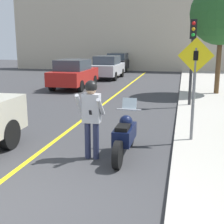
{
  "coord_description": "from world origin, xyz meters",
  "views": [
    {
      "loc": [
        2.77,
        -4.01,
        2.65
      ],
      "look_at": [
        1.13,
        3.13,
        1.01
      ],
      "focal_mm": 50.0,
      "sensor_mm": 36.0,
      "label": 1
    }
  ],
  "objects_px": {
    "person_biker": "(91,111)",
    "traffic_light": "(192,46)",
    "street_tree": "(222,13)",
    "crossing_sign": "(194,80)",
    "motorcycle": "(125,135)",
    "parked_car_red": "(74,74)",
    "parked_car_silver": "(108,67)",
    "parked_car_black": "(118,62)"
  },
  "relations": [
    {
      "from": "motorcycle",
      "to": "crossing_sign",
      "type": "bearing_deg",
      "value": 39.67
    },
    {
      "from": "person_biker",
      "to": "parked_car_silver",
      "type": "bearing_deg",
      "value": 102.48
    },
    {
      "from": "street_tree",
      "to": "parked_car_red",
      "type": "height_order",
      "value": "street_tree"
    },
    {
      "from": "person_biker",
      "to": "parked_car_red",
      "type": "distance_m",
      "value": 11.54
    },
    {
      "from": "motorcycle",
      "to": "parked_car_red",
      "type": "height_order",
      "value": "parked_car_red"
    },
    {
      "from": "crossing_sign",
      "to": "street_tree",
      "type": "xyz_separation_m",
      "value": [
        1.38,
        8.26,
        2.3
      ]
    },
    {
      "from": "motorcycle",
      "to": "person_biker",
      "type": "distance_m",
      "value": 1.02
    },
    {
      "from": "traffic_light",
      "to": "parked_car_black",
      "type": "xyz_separation_m",
      "value": [
        -6.26,
        15.51,
        -1.65
      ]
    },
    {
      "from": "traffic_light",
      "to": "street_tree",
      "type": "distance_m",
      "value": 3.96
    },
    {
      "from": "motorcycle",
      "to": "crossing_sign",
      "type": "distance_m",
      "value": 2.37
    },
    {
      "from": "traffic_light",
      "to": "parked_car_black",
      "type": "relative_size",
      "value": 0.82
    },
    {
      "from": "motorcycle",
      "to": "parked_car_red",
      "type": "relative_size",
      "value": 0.53
    },
    {
      "from": "street_tree",
      "to": "crossing_sign",
      "type": "bearing_deg",
      "value": -99.51
    },
    {
      "from": "person_biker",
      "to": "motorcycle",
      "type": "bearing_deg",
      "value": 26.92
    },
    {
      "from": "person_biker",
      "to": "parked_car_black",
      "type": "height_order",
      "value": "person_biker"
    },
    {
      "from": "crossing_sign",
      "to": "street_tree",
      "type": "bearing_deg",
      "value": 80.49
    },
    {
      "from": "parked_car_red",
      "to": "parked_car_black",
      "type": "relative_size",
      "value": 1.0
    },
    {
      "from": "crossing_sign",
      "to": "parked_car_black",
      "type": "height_order",
      "value": "crossing_sign"
    },
    {
      "from": "crossing_sign",
      "to": "parked_car_red",
      "type": "relative_size",
      "value": 0.63
    },
    {
      "from": "crossing_sign",
      "to": "parked_car_silver",
      "type": "xyz_separation_m",
      "value": [
        -5.82,
        14.36,
        -0.86
      ]
    },
    {
      "from": "person_biker",
      "to": "traffic_light",
      "type": "distance_m",
      "value": 7.04
    },
    {
      "from": "person_biker",
      "to": "traffic_light",
      "type": "relative_size",
      "value": 0.53
    },
    {
      "from": "motorcycle",
      "to": "parked_car_black",
      "type": "xyz_separation_m",
      "value": [
        -4.69,
        21.67,
        0.35
      ]
    },
    {
      "from": "person_biker",
      "to": "parked_car_red",
      "type": "bearing_deg",
      "value": 111.8
    },
    {
      "from": "street_tree",
      "to": "parked_car_black",
      "type": "relative_size",
      "value": 1.3
    },
    {
      "from": "crossing_sign",
      "to": "street_tree",
      "type": "height_order",
      "value": "street_tree"
    },
    {
      "from": "traffic_light",
      "to": "parked_car_red",
      "type": "distance_m",
      "value": 7.96
    },
    {
      "from": "parked_car_red",
      "to": "parked_car_silver",
      "type": "relative_size",
      "value": 1.0
    },
    {
      "from": "traffic_light",
      "to": "street_tree",
      "type": "height_order",
      "value": "street_tree"
    },
    {
      "from": "person_biker",
      "to": "traffic_light",
      "type": "bearing_deg",
      "value": 70.71
    },
    {
      "from": "crossing_sign",
      "to": "traffic_light",
      "type": "xyz_separation_m",
      "value": [
        0.01,
        4.86,
        0.79
      ]
    },
    {
      "from": "traffic_light",
      "to": "parked_car_silver",
      "type": "height_order",
      "value": "traffic_light"
    },
    {
      "from": "motorcycle",
      "to": "parked_car_red",
      "type": "xyz_separation_m",
      "value": [
        -4.99,
        10.35,
        0.35
      ]
    },
    {
      "from": "crossing_sign",
      "to": "traffic_light",
      "type": "bearing_deg",
      "value": 89.88
    },
    {
      "from": "crossing_sign",
      "to": "person_biker",
      "type": "bearing_deg",
      "value": -143.9
    },
    {
      "from": "parked_car_silver",
      "to": "motorcycle",
      "type": "bearing_deg",
      "value": -74.8
    },
    {
      "from": "motorcycle",
      "to": "crossing_sign",
      "type": "height_order",
      "value": "crossing_sign"
    },
    {
      "from": "street_tree",
      "to": "parked_car_silver",
      "type": "height_order",
      "value": "street_tree"
    },
    {
      "from": "traffic_light",
      "to": "crossing_sign",
      "type": "bearing_deg",
      "value": -90.12
    },
    {
      "from": "crossing_sign",
      "to": "parked_car_black",
      "type": "xyz_separation_m",
      "value": [
        -6.25,
        20.37,
        -0.86
      ]
    },
    {
      "from": "parked_car_red",
      "to": "parked_car_silver",
      "type": "bearing_deg",
      "value": 82.1
    },
    {
      "from": "parked_car_silver",
      "to": "parked_car_black",
      "type": "bearing_deg",
      "value": 94.14
    }
  ]
}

